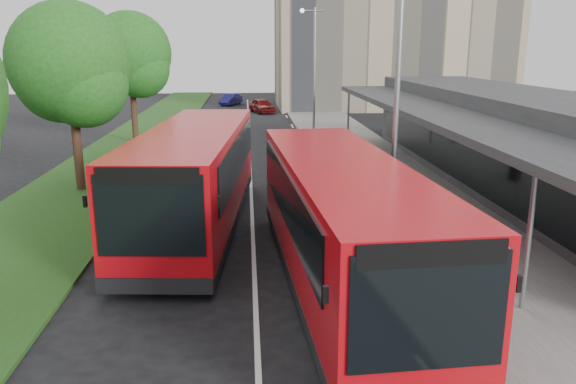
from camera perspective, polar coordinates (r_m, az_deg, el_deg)
name	(u,v)px	position (r m, az deg, el deg)	size (l,w,h in m)	color
ground	(254,270)	(15.18, -3.45, -7.90)	(120.00, 120.00, 0.00)	black
pavement	(346,142)	(35.05, 5.93, 5.07)	(5.00, 80.00, 0.15)	slate
grass_verge	(133,145)	(35.20, -15.47, 4.62)	(5.00, 80.00, 0.10)	#1F3F14
lane_centre_line	(250,160)	(29.61, -3.89, 3.23)	(0.12, 70.00, 0.01)	silver
kerb_dashes	(304,146)	(33.71, 1.69, 4.65)	(0.12, 56.00, 0.01)	silver
office_block	(391,13)	(57.88, 10.41, 17.48)	(22.00, 12.00, 18.00)	tan
station_building	(515,141)	(24.91, 22.09, 4.81)	(7.70, 26.00, 4.00)	#29292C
tree_mid	(70,70)	(24.11, -21.25, 11.44)	(4.71, 4.71, 7.58)	#362015
tree_far	(130,59)	(35.77, -15.72, 12.89)	(4.91, 4.91, 7.89)	#362015
lamp_post_near	(394,85)	(16.62, 10.76, 10.59)	(1.44, 0.28, 8.00)	gray
lamp_post_far	(313,64)	(36.30, 2.56, 12.82)	(1.44, 0.28, 8.00)	gray
bus_main	(343,224)	(13.65, 5.56, -3.29)	(3.47, 11.34, 3.17)	#B2090A
bus_second	(195,178)	(18.44, -9.40, 1.44)	(3.90, 11.73, 3.27)	#B2090A
litter_bin	(375,171)	(24.39, 8.82, 2.15)	(0.53, 0.53, 0.96)	#3A1F17
bollard	(329,137)	(33.20, 4.21, 5.57)	(0.16, 0.16, 0.99)	#FFAE0D
car_near	(262,106)	(51.32, -2.67, 8.76)	(1.52, 3.77, 1.28)	#5E0E0D
car_far	(231,99)	(58.59, -5.83, 9.34)	(1.20, 3.44, 1.13)	navy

